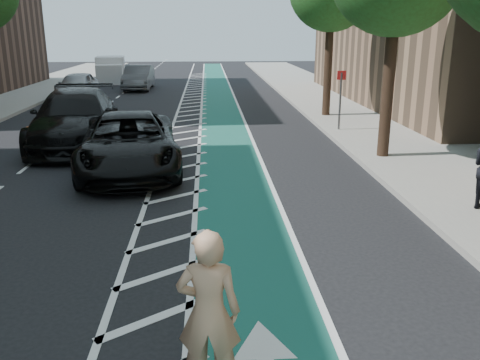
{
  "coord_description": "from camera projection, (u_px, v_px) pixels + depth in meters",
  "views": [
    {
      "loc": [
        2.33,
        -7.94,
        4.04
      ],
      "look_at": [
        2.96,
        1.9,
        1.1
      ],
      "focal_mm": 38.0,
      "sensor_mm": 36.0,
      "label": 1
    }
  ],
  "objects": [
    {
      "name": "ground",
      "position": [
        73.0,
        277.0,
        8.6
      ],
      "size": [
        120.0,
        120.0,
        0.0
      ],
      "primitive_type": "plane",
      "color": "black",
      "rests_on": "ground"
    },
    {
      "name": "bike_lane",
      "position": [
        227.0,
        145.0,
        18.35
      ],
      "size": [
        2.0,
        90.0,
        0.01
      ],
      "primitive_type": "cube",
      "color": "#1C635A",
      "rests_on": "ground"
    },
    {
      "name": "buffer_strip",
      "position": [
        185.0,
        146.0,
        18.26
      ],
      "size": [
        1.4,
        90.0,
        0.01
      ],
      "primitive_type": "cube",
      "color": "silver",
      "rests_on": "ground"
    },
    {
      "name": "sidewalk_right",
      "position": [
        403.0,
        141.0,
        18.72
      ],
      "size": [
        5.0,
        90.0,
        0.15
      ],
      "primitive_type": "cube",
      "color": "gray",
      "rests_on": "ground"
    },
    {
      "name": "curb_right",
      "position": [
        337.0,
        142.0,
        18.57
      ],
      "size": [
        0.12,
        90.0,
        0.16
      ],
      "primitive_type": "cube",
      "color": "gray",
      "rests_on": "ground"
    },
    {
      "name": "sign_post",
      "position": [
        340.0,
        99.0,
        20.16
      ],
      "size": [
        0.35,
        0.08,
        2.47
      ],
      "color": "#4C4C4C",
      "rests_on": "ground"
    },
    {
      "name": "skateboarder",
      "position": [
        209.0,
        312.0,
        5.53
      ],
      "size": [
        0.75,
        0.54,
        1.94
      ],
      "primitive_type": "imported",
      "rotation": [
        0.0,
        0.0,
        3.03
      ],
      "color": "tan",
      "rests_on": "skateboard"
    },
    {
      "name": "suv_near",
      "position": [
        129.0,
        143.0,
        14.86
      ],
      "size": [
        3.53,
        6.35,
        1.68
      ],
      "primitive_type": "imported",
      "rotation": [
        0.0,
        0.0,
        0.13
      ],
      "color": "black",
      "rests_on": "ground"
    },
    {
      "name": "suv_far",
      "position": [
        75.0,
        118.0,
        18.14
      ],
      "size": [
        3.41,
        6.96,
        1.95
      ],
      "primitive_type": "imported",
      "rotation": [
        0.0,
        0.0,
        0.1
      ],
      "color": "black",
      "rests_on": "ground"
    },
    {
      "name": "car_silver",
      "position": [
        77.0,
        86.0,
        30.19
      ],
      "size": [
        1.9,
        4.71,
        1.6
      ],
      "primitive_type": "imported",
      "rotation": [
        0.0,
        0.0,
        -0.0
      ],
      "color": "#AAABB0",
      "rests_on": "ground"
    },
    {
      "name": "car_grey",
      "position": [
        139.0,
        77.0,
        35.12
      ],
      "size": [
        1.76,
        4.98,
        1.64
      ],
      "primitive_type": "imported",
      "rotation": [
        0.0,
        0.0,
        -0.0
      ],
      "color": "#55565A",
      "rests_on": "ground"
    },
    {
      "name": "box_truck",
      "position": [
        111.0,
        71.0,
        40.04
      ],
      "size": [
        2.64,
        4.9,
        1.95
      ],
      "rotation": [
        0.0,
        0.0,
        0.13
      ],
      "color": "silver",
      "rests_on": "ground"
    },
    {
      "name": "barrel_b",
      "position": [
        35.0,
        140.0,
        17.35
      ],
      "size": [
        0.62,
        0.62,
        0.85
      ],
      "color": "#FF620D",
      "rests_on": "ground"
    },
    {
      "name": "barrel_c",
      "position": [
        103.0,
        112.0,
        22.85
      ],
      "size": [
        0.7,
        0.7,
        0.96
      ],
      "color": "#D7420B",
      "rests_on": "ground"
    }
  ]
}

